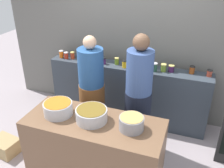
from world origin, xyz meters
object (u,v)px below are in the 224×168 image
at_px(preserve_jar_2, 73,55).
at_px(preserve_jar_5, 90,59).
at_px(preserve_jar_14, 192,70).
at_px(cooking_pot_left, 58,108).
at_px(preserve_jar_0, 61,54).
at_px(cooking_pot_center, 92,115).
at_px(preserve_jar_9, 125,64).
at_px(cooking_pot_right, 131,123).
at_px(preserve_jar_7, 104,61).
at_px(preserve_jar_12, 163,68).
at_px(preserve_jar_1, 66,55).
at_px(cook_with_tongs, 92,94).
at_px(bread_crate, 5,146).
at_px(preserve_jar_8, 117,61).
at_px(preserve_jar_4, 86,55).
at_px(preserve_jar_11, 154,67).
at_px(preserve_jar_13, 171,68).
at_px(cook_in_cap, 138,102).
at_px(preserve_jar_3, 79,55).
at_px(preserve_jar_15, 209,73).
at_px(preserve_jar_10, 140,63).
at_px(preserve_jar_6, 98,59).

xyz_separation_m(preserve_jar_2, preserve_jar_5, (0.35, -0.03, -0.01)).
xyz_separation_m(preserve_jar_14, cooking_pot_left, (-1.48, -1.47, -0.14)).
height_order(preserve_jar_0, cooking_pot_center, preserve_jar_0).
distance_m(preserve_jar_9, cooking_pot_right, 1.41).
relative_size(preserve_jar_7, preserve_jar_12, 0.88).
xyz_separation_m(preserve_jar_1, preserve_jar_9, (1.08, -0.02, 0.00)).
xyz_separation_m(preserve_jar_0, cooking_pot_center, (1.18, -1.35, -0.15)).
relative_size(preserve_jar_1, preserve_jar_14, 0.98).
bearing_deg(preserve_jar_0, preserve_jar_1, -6.04).
relative_size(cook_with_tongs, bread_crate, 4.20).
bearing_deg(preserve_jar_8, cooking_pot_center, -83.20).
height_order(preserve_jar_12, bread_crate, preserve_jar_12).
height_order(preserve_jar_1, preserve_jar_4, preserve_jar_4).
height_order(preserve_jar_8, preserve_jar_11, preserve_jar_11).
xyz_separation_m(preserve_jar_5, preserve_jar_13, (1.35, 0.06, 0.00)).
distance_m(cook_with_tongs, cook_in_cap, 0.75).
height_order(preserve_jar_3, preserve_jar_9, preserve_jar_3).
xyz_separation_m(preserve_jar_8, cooking_pot_left, (-0.28, -1.41, -0.13)).
distance_m(preserve_jar_15, cooking_pot_right, 1.64).
distance_m(cooking_pot_right, bread_crate, 2.07).
bearing_deg(cook_in_cap, preserve_jar_9, 122.07).
xyz_separation_m(preserve_jar_14, cook_with_tongs, (-1.37, -0.69, -0.33)).
relative_size(preserve_jar_2, cook_with_tongs, 0.07).
relative_size(cooking_pot_center, bread_crate, 0.96).
xyz_separation_m(preserve_jar_4, cook_with_tongs, (0.40, -0.70, -0.34)).
xyz_separation_m(preserve_jar_9, cook_in_cap, (0.40, -0.64, -0.27)).
height_order(preserve_jar_10, bread_crate, preserve_jar_10).
distance_m(preserve_jar_1, bread_crate, 1.75).
distance_m(cooking_pot_center, cook_with_tongs, 0.85).
distance_m(preserve_jar_13, preserve_jar_14, 0.31).
xyz_separation_m(preserve_jar_5, cooking_pot_right, (1.12, -1.34, -0.13)).
xyz_separation_m(preserve_jar_4, bread_crate, (-0.65, -1.54, -0.97)).
xyz_separation_m(preserve_jar_6, preserve_jar_9, (0.49, -0.03, -0.01)).
bearing_deg(cooking_pot_center, cook_in_cap, 59.75).
bearing_deg(preserve_jar_12, preserve_jar_15, 4.77).
bearing_deg(preserve_jar_9, cooking_pot_left, -108.34).
height_order(preserve_jar_0, preserve_jar_1, preserve_jar_0).
bearing_deg(preserve_jar_4, preserve_jar_10, -0.73).
xyz_separation_m(preserve_jar_4, preserve_jar_6, (0.26, -0.10, 0.00)).
height_order(preserve_jar_2, preserve_jar_12, same).
xyz_separation_m(preserve_jar_14, cooking_pot_right, (-0.54, -1.44, -0.14)).
relative_size(preserve_jar_12, cooking_pot_center, 0.32).
bearing_deg(preserve_jar_13, preserve_jar_3, 179.35).
height_order(preserve_jar_0, preserve_jar_12, preserve_jar_0).
height_order(preserve_jar_7, preserve_jar_8, preserve_jar_8).
xyz_separation_m(preserve_jar_6, cooking_pot_left, (0.04, -1.37, -0.14)).
xyz_separation_m(preserve_jar_1, preserve_jar_6, (0.59, 0.01, 0.01)).
distance_m(preserve_jar_7, cooking_pot_left, 1.37).
relative_size(preserve_jar_3, cook_with_tongs, 0.08).
height_order(preserve_jar_13, cooking_pot_center, preserve_jar_13).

